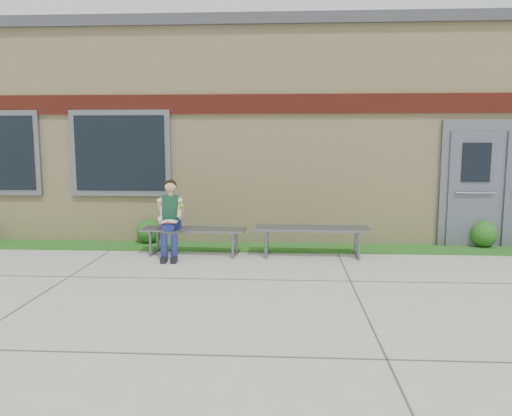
{
  "coord_description": "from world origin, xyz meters",
  "views": [
    {
      "loc": [
        0.07,
        -6.28,
        1.94
      ],
      "look_at": [
        -0.38,
        1.7,
        0.86
      ],
      "focal_mm": 35.0,
      "sensor_mm": 36.0,
      "label": 1
    }
  ],
  "objects": [
    {
      "name": "ground",
      "position": [
        0.0,
        0.0,
        0.0
      ],
      "size": [
        80.0,
        80.0,
        0.0
      ],
      "primitive_type": "plane",
      "color": "#9E9E99",
      "rests_on": "ground"
    },
    {
      "name": "grass_strip",
      "position": [
        0.0,
        2.6,
        0.01
      ],
      "size": [
        16.0,
        0.8,
        0.02
      ],
      "primitive_type": "cube",
      "color": "#1B4F15",
      "rests_on": "ground"
    },
    {
      "name": "shrub_mid",
      "position": [
        -2.48,
        2.85,
        0.24
      ],
      "size": [
        0.45,
        0.45,
        0.45
      ],
      "primitive_type": "sphere",
      "color": "#1B4F15",
      "rests_on": "grass_strip"
    },
    {
      "name": "girl",
      "position": [
        -1.81,
        1.81,
        0.68
      ],
      "size": [
        0.47,
        0.77,
        1.29
      ],
      "rotation": [
        0.0,
        0.0,
        0.09
      ],
      "color": "navy",
      "rests_on": "ground"
    },
    {
      "name": "bench_right",
      "position": [
        0.54,
        2.0,
        0.38
      ],
      "size": [
        1.92,
        0.56,
        0.5
      ],
      "rotation": [
        0.0,
        0.0,
        -0.02
      ],
      "color": "slate",
      "rests_on": "ground"
    },
    {
      "name": "bench_left",
      "position": [
        -1.46,
        2.0,
        0.35
      ],
      "size": [
        1.78,
        0.59,
        0.46
      ],
      "rotation": [
        0.0,
        0.0,
        -0.06
      ],
      "color": "slate",
      "rests_on": "ground"
    },
    {
      "name": "shrub_east",
      "position": [
        3.7,
        2.85,
        0.26
      ],
      "size": [
        0.47,
        0.47,
        0.47
      ],
      "primitive_type": "sphere",
      "color": "#1B4F15",
      "rests_on": "grass_strip"
    },
    {
      "name": "school_building",
      "position": [
        -0.0,
        5.99,
        2.1
      ],
      "size": [
        16.2,
        6.22,
        4.2
      ],
      "color": "beige",
      "rests_on": "ground"
    }
  ]
}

